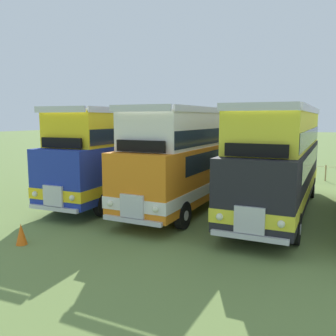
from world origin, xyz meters
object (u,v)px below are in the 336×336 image
(bus_second_in_row, at_px, (197,154))
(bus_third_in_row, at_px, (280,158))
(cone_near_end, at_px, (21,234))
(bus_first_in_row, at_px, (126,151))

(bus_second_in_row, relative_size, bus_third_in_row, 1.03)
(bus_third_in_row, distance_m, cone_near_end, 10.62)
(bus_second_in_row, distance_m, cone_near_end, 8.78)
(bus_third_in_row, height_order, cone_near_end, bus_third_in_row)
(bus_first_in_row, distance_m, cone_near_end, 8.18)
(bus_first_in_row, distance_m, bus_third_in_row, 7.74)
(bus_third_in_row, xyz_separation_m, cone_near_end, (-6.81, -7.90, -2.02))
(bus_first_in_row, relative_size, bus_third_in_row, 0.99)
(bus_first_in_row, height_order, cone_near_end, bus_first_in_row)
(bus_second_in_row, bearing_deg, cone_near_end, -110.15)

